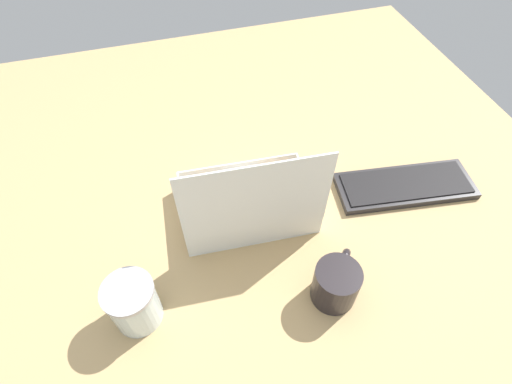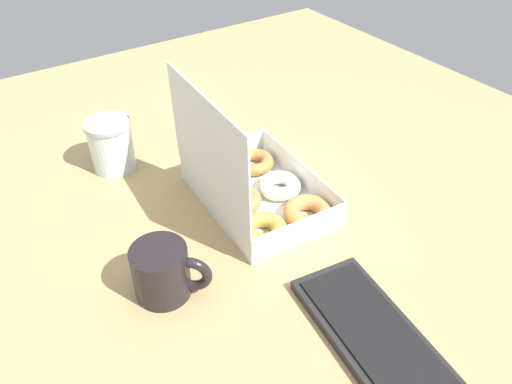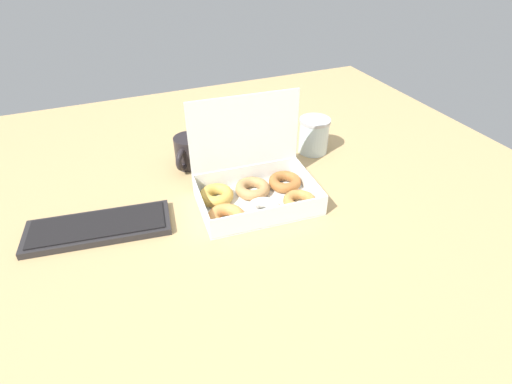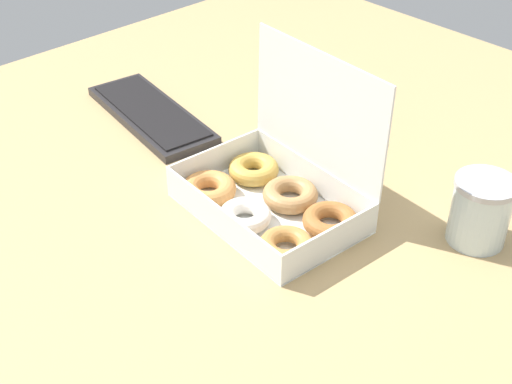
# 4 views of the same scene
# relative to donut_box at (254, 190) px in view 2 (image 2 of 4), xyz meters

# --- Properties ---
(ground_plane) EXTENTS (1.80, 1.80, 0.02)m
(ground_plane) POSITION_rel_donut_box_xyz_m (0.03, 0.02, -0.05)
(ground_plane) COLOR tan
(donut_box) EXTENTS (0.34, 0.24, 0.28)m
(donut_box) POSITION_rel_donut_box_xyz_m (0.00, 0.00, 0.00)
(donut_box) COLOR white
(donut_box) RESTS_ON ground_plane
(keyboard) EXTENTS (0.37, 0.18, 0.02)m
(keyboard) POSITION_rel_donut_box_xyz_m (-0.41, 0.04, -0.02)
(keyboard) COLOR #252325
(keyboard) RESTS_ON ground_plane
(coffee_mug) EXTENTS (0.11, 0.12, 0.10)m
(coffee_mug) POSITION_rel_donut_box_xyz_m (-0.11, 0.26, 0.01)
(coffee_mug) COLOR black
(coffee_mug) RESTS_ON ground_plane
(glass_jar) EXTENTS (0.10, 0.10, 0.12)m
(glass_jar) POSITION_rel_donut_box_xyz_m (0.29, 0.19, 0.02)
(glass_jar) COLOR silver
(glass_jar) RESTS_ON ground_plane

